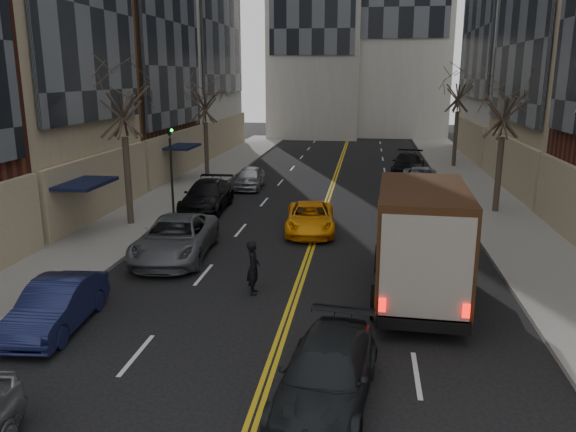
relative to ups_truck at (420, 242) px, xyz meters
name	(u,v)px	position (x,y,z in m)	size (l,w,h in m)	color
sidewalk_left	(176,194)	(-12.88, 14.16, -1.80)	(4.00, 66.00, 0.15)	slate
sidewalk_right	(491,204)	(5.12, 14.16, -1.80)	(4.00, 66.00, 0.15)	slate
tree_lf_mid	(121,83)	(-12.68, 7.16, 4.72)	(3.20, 3.20, 8.91)	#382D23
tree_lf_far	(204,89)	(-12.68, 20.16, 4.15)	(3.20, 3.20, 8.12)	#382D23
tree_rt_mid	(506,91)	(4.92, 12.16, 4.29)	(3.20, 3.20, 8.32)	#382D23
tree_rt_far	(460,78)	(4.92, 27.16, 4.87)	(3.20, 3.20, 9.11)	#382D23
traffic_signal	(171,161)	(-11.28, 9.16, 0.94)	(0.29, 0.26, 4.70)	black
ups_truck	(420,242)	(0.00, 0.00, 0.00)	(3.01, 6.90, 3.72)	black
observer_sedan	(327,374)	(-2.43, -6.29, -1.20)	(2.41, 4.84, 1.35)	black
taxi	(310,218)	(-4.18, 7.34, -1.23)	(2.14, 4.65, 1.29)	#FEA10A
pedestrian	(253,268)	(-5.25, -0.33, -0.98)	(0.65, 0.43, 1.78)	black
parked_lf_b	(56,305)	(-10.18, -3.66, -1.19)	(1.46, 4.17, 1.38)	#13183C
parked_lf_c	(176,238)	(-9.00, 2.93, -1.09)	(2.60, 5.63, 1.56)	#54575D
parked_lf_d	(207,196)	(-10.00, 10.82, -1.11)	(2.16, 5.30, 1.54)	black
parked_lf_e	(250,178)	(-8.98, 16.90, -1.19)	(1.61, 4.01, 1.37)	#A2A5AA
parked_rt_a	(431,218)	(1.22, 8.03, -1.22)	(1.39, 3.98, 1.31)	#484A4F
parked_rt_b	(421,178)	(1.70, 18.40, -1.23)	(2.14, 4.64, 1.29)	#A7A9AF
parked_rt_c	(408,164)	(1.22, 23.32, -1.09)	(2.21, 5.43, 1.57)	black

